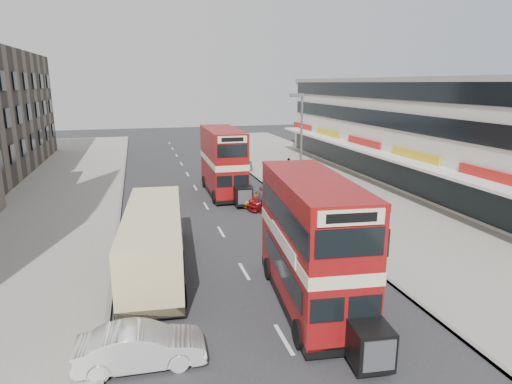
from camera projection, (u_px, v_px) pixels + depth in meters
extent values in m
plane|color=#28282B|center=(304.00, 375.00, 13.73)|extent=(160.00, 160.00, 0.00)
cube|color=#28282B|center=(206.00, 206.00, 32.47)|extent=(12.00, 90.00, 0.01)
cube|color=gray|center=(354.00, 195.00, 35.48)|extent=(12.00, 90.00, 0.15)
cube|color=gray|center=(28.00, 218.00, 29.42)|extent=(12.00, 90.00, 0.15)
cube|color=gray|center=(120.00, 211.00, 30.91)|extent=(0.20, 90.00, 0.16)
cube|color=gray|center=(284.00, 200.00, 33.99)|extent=(0.20, 90.00, 0.16)
cube|color=beige|center=(429.00, 134.00, 38.30)|extent=(8.00, 46.00, 9.00)
cube|color=black|center=(385.00, 169.00, 37.98)|extent=(0.10, 44.00, 2.40)
cube|color=gray|center=(434.00, 80.00, 37.19)|extent=(8.20, 46.20, 0.40)
cube|color=white|center=(378.00, 153.00, 37.43)|extent=(1.80, 44.00, 0.20)
cylinder|color=slate|center=(301.00, 153.00, 31.29)|extent=(0.16, 0.16, 8.00)
cube|color=slate|center=(297.00, 95.00, 30.23)|extent=(1.00, 0.20, 0.25)
cube|color=black|center=(309.00, 295.00, 18.14)|extent=(3.32, 8.26, 0.35)
cube|color=maroon|center=(310.00, 268.00, 17.85)|extent=(3.30, 8.25, 2.21)
cube|color=#F5E8B8|center=(311.00, 238.00, 17.55)|extent=(3.35, 8.30, 0.45)
cube|color=maroon|center=(312.00, 209.00, 17.26)|extent=(3.30, 8.25, 2.11)
cube|color=maroon|center=(313.00, 181.00, 16.98)|extent=(3.32, 8.28, 0.25)
cube|color=black|center=(371.00, 346.00, 13.68)|extent=(1.32, 1.32, 1.31)
cube|color=black|center=(223.00, 189.00, 36.14)|extent=(2.63, 8.07, 0.35)
cube|color=maroon|center=(223.00, 175.00, 35.85)|extent=(2.61, 8.07, 2.21)
cube|color=#F5E8B8|center=(223.00, 160.00, 35.54)|extent=(2.65, 8.11, 0.45)
cube|color=maroon|center=(223.00, 145.00, 35.25)|extent=(2.61, 8.07, 2.11)
cube|color=maroon|center=(222.00, 130.00, 34.98)|extent=(2.63, 8.09, 0.25)
cube|color=black|center=(243.00, 196.00, 31.81)|extent=(1.22, 1.22, 1.31)
cube|color=black|center=(155.00, 262.00, 21.33)|extent=(3.39, 10.49, 0.41)
cube|color=beige|center=(154.00, 239.00, 21.05)|extent=(3.37, 10.49, 2.68)
imported|color=silver|center=(141.00, 347.00, 14.02)|extent=(4.14, 1.59, 1.34)
imported|color=maroon|center=(280.00, 199.00, 31.71)|extent=(4.97, 2.05, 1.44)
imported|color=orange|center=(267.00, 197.00, 32.57)|extent=(4.53, 2.43, 1.21)
imported|color=#5697AD|center=(232.00, 165.00, 44.59)|extent=(4.22, 1.75, 1.43)
imported|color=gray|center=(334.00, 199.00, 30.28)|extent=(0.80, 0.77, 1.81)
imported|color=gray|center=(288.00, 167.00, 42.32)|extent=(1.07, 0.78, 1.68)
imported|color=gray|center=(261.00, 207.00, 30.73)|extent=(0.57, 1.61, 0.84)
imported|color=#222129|center=(262.00, 197.00, 30.56)|extent=(0.57, 0.38, 1.54)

